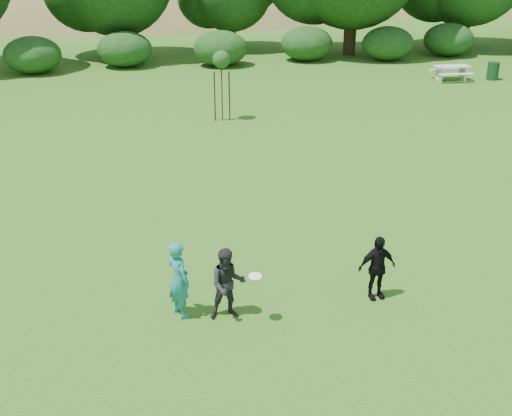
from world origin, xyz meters
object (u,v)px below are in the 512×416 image
Objects in this scene: player_teal at (179,279)px; player_grey at (228,284)px; sapling at (221,61)px; player_black at (377,268)px; trash_can_near at (493,71)px; picnic_table at (451,70)px.

player_grey is at bearing -132.24° from player_teal.
player_teal reaches higher than player_grey.
sapling reaches higher than player_grey.
player_black is 23.53m from trash_can_near.
trash_can_near reaches higher than picnic_table.
player_black is (3.23, 0.24, -0.05)m from player_grey.
picnic_table is at bearing -66.08° from player_teal.
player_black is (4.20, 0.01, -0.11)m from player_teal.
player_black is at bearing 3.00° from player_grey.
player_teal is 0.93× the size of picnic_table.
player_grey is at bearing -96.13° from sapling.
player_black is at bearing -83.30° from sapling.
picnic_table is at bearing 53.30° from player_black.
sapling is (-1.67, 14.24, 1.69)m from player_black.
sapling reaches higher than player_black.
trash_can_near is 0.50× the size of picnic_table.
player_teal is 1.08× the size of player_grey.
player_black reaches higher than picnic_table.
player_black is 0.81× the size of picnic_table.
sapling is (-14.79, -5.29, 1.97)m from trash_can_near.
trash_can_near is at bearing 49.15° from player_grey.
sapling reaches higher than trash_can_near.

